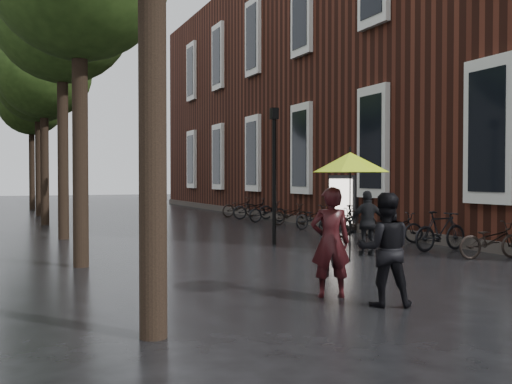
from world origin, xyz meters
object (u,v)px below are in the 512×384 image
parked_bicycles (316,217)px  person_burgundy (330,242)px  lamp_post (274,162)px  ad_lightbox (344,203)px  person_black (385,249)px  pedestrian_walking (368,223)px

parked_bicycles → person_burgundy: bearing=-117.6°
parked_bicycles → lamp_post: lamp_post is taller
lamp_post → ad_lightbox: bearing=35.5°
person_burgundy → lamp_post: (2.26, 6.98, 1.43)m
person_black → lamp_post: (1.86, 7.83, 1.47)m
pedestrian_walking → ad_lightbox: ad_lightbox is taller
person_burgundy → ad_lightbox: size_ratio=0.88×
pedestrian_walking → parked_bicycles: size_ratio=0.09×
pedestrian_walking → parked_bicycles: 7.04m
person_black → lamp_post: 8.18m
person_burgundy → parked_bicycles: (5.57, 10.63, -0.40)m
person_burgundy → parked_bicycles: person_burgundy is taller
ad_lightbox → lamp_post: (-3.98, -2.84, 1.32)m
person_burgundy → person_black: (0.40, -0.85, -0.04)m
parked_bicycles → ad_lightbox: bearing=-50.6°
pedestrian_walking → ad_lightbox: bearing=-99.5°
person_burgundy → parked_bicycles: bearing=-99.0°
person_black → parked_bicycles: size_ratio=0.10×
person_burgundy → parked_bicycles: size_ratio=0.10×
parked_bicycles → pedestrian_walking: bearing=-108.6°
pedestrian_walking → parked_bicycles: pedestrian_walking is taller
person_black → ad_lightbox: (5.83, 10.67, 0.15)m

